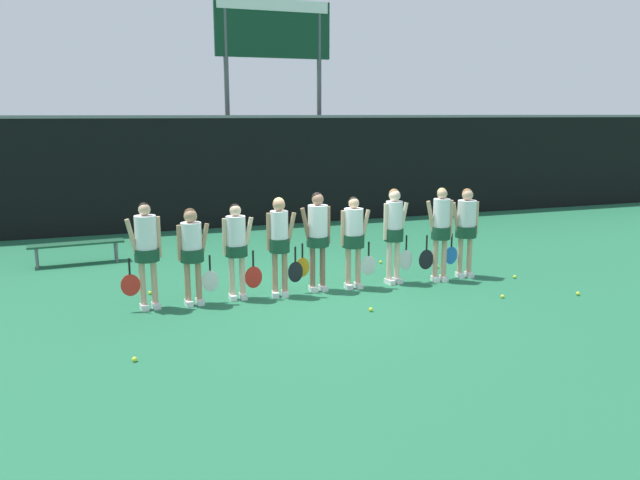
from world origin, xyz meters
name	(u,v)px	position (x,y,z in m)	size (l,w,h in m)	color
ground_plane	(319,291)	(0.00, 0.00, 0.00)	(140.00, 140.00, 0.00)	#216642
fence_windscreen	(236,171)	(0.00, 7.03, 1.58)	(60.00, 0.08, 3.14)	black
scoreboard	(274,50)	(1.46, 8.16, 5.00)	(3.48, 0.15, 6.43)	#515156
bench_courtside	(77,246)	(-4.19, 3.75, 0.40)	(1.96, 0.49, 0.47)	#19472D
player_0	(146,246)	(-3.00, -0.01, 1.06)	(0.68, 0.40, 1.78)	tan
player_1	(192,248)	(-2.26, -0.02, 0.98)	(0.67, 0.39, 1.65)	tan
player_2	(237,244)	(-1.49, 0.06, 0.98)	(0.68, 0.38, 1.68)	beige
player_3	(280,238)	(-0.74, -0.03, 1.05)	(0.63, 0.36, 1.76)	tan
player_4	(317,232)	(-0.01, 0.07, 1.09)	(0.67, 0.41, 1.81)	#8C664C
player_5	(354,235)	(0.68, 0.02, 1.01)	(0.69, 0.40, 1.70)	tan
player_6	(394,228)	(1.52, 0.08, 1.08)	(0.64, 0.36, 1.81)	beige
player_7	(441,227)	(2.44, -0.06, 1.06)	(0.66, 0.37, 1.81)	tan
player_8	(466,224)	(3.06, 0.03, 1.05)	(0.69, 0.41, 1.76)	tan
tennis_ball_0	(503,296)	(2.90, -1.47, 0.03)	(0.06, 0.06, 0.06)	#CCE033
tennis_ball_1	(135,359)	(-3.37, -2.28, 0.03)	(0.07, 0.07, 0.07)	#CCE033
tennis_ball_2	(578,294)	(4.26, -1.78, 0.03)	(0.07, 0.07, 0.07)	#CCE033
tennis_ball_3	(381,262)	(1.97, 1.59, 0.03)	(0.07, 0.07, 0.07)	#CCE033
tennis_ball_4	(515,277)	(3.93, -0.42, 0.03)	(0.07, 0.07, 0.07)	#CCE033
tennis_ball_5	(150,293)	(-2.92, 0.82, 0.03)	(0.07, 0.07, 0.07)	#CCE033
tennis_ball_6	(438,267)	(2.91, 0.80, 0.03)	(0.06, 0.06, 0.06)	#CCE033
tennis_ball_7	(371,309)	(0.41, -1.39, 0.03)	(0.07, 0.07, 0.07)	#CCE033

